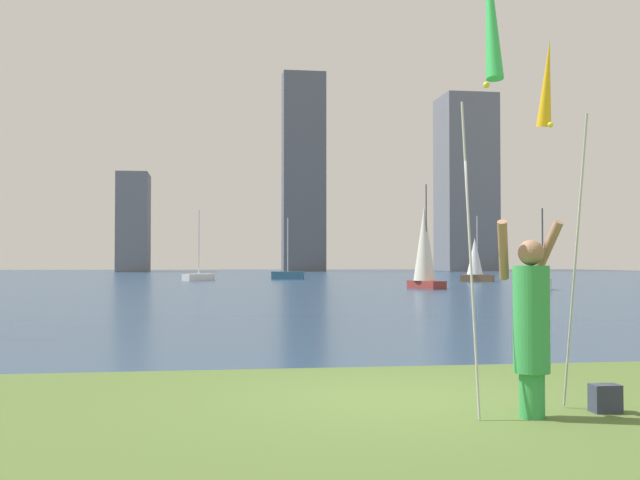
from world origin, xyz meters
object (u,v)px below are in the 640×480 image
at_px(sailboat_6, 425,249).
at_px(sailboat_7, 288,275).
at_px(kite_flag_right, 548,95).
at_px(sailboat_2, 475,262).
at_px(person, 531,320).
at_px(bag, 605,398).
at_px(kite_flag_left, 489,16).
at_px(sailboat_5, 199,276).
at_px(sailboat_0, 543,282).

relative_size(sailboat_6, sailboat_7, 1.15).
relative_size(kite_flag_right, sailboat_2, 0.84).
xyz_separation_m(person, kite_flag_right, (0.54, 0.76, 2.35)).
xyz_separation_m(bag, sailboat_7, (2.61, 54.30, 0.23)).
bearing_deg(kite_flag_right, kite_flag_left, -133.77).
bearing_deg(bag, sailboat_5, 94.74).
xyz_separation_m(sailboat_0, sailboat_2, (1.68, 14.84, 1.03)).
distance_m(person, sailboat_0, 34.19).
bearing_deg(sailboat_7, sailboat_6, -76.40).
xyz_separation_m(sailboat_0, sailboat_6, (-5.55, 2.35, 1.74)).
distance_m(sailboat_0, sailboat_7, 25.60).
xyz_separation_m(person, bag, (0.84, 0.15, -0.80)).
xyz_separation_m(kite_flag_left, sailboat_2, (16.29, 46.36, -2.34)).
bearing_deg(kite_flag_left, sailboat_2, 70.64).
bearing_deg(bag, sailboat_7, 87.25).
height_order(person, sailboat_7, sailboat_7).
relative_size(person, sailboat_6, 0.34).
bearing_deg(kite_flag_left, sailboat_0, 65.13).
bearing_deg(person, sailboat_6, 63.47).
height_order(kite_flag_right, sailboat_7, sailboat_7).
distance_m(bag, sailboat_7, 54.36).
xyz_separation_m(kite_flag_left, sailboat_0, (14.61, 31.52, -3.37)).
distance_m(sailboat_0, sailboat_5, 26.90).
distance_m(kite_flag_left, bag, 3.89).
height_order(bag, sailboat_6, sailboat_6).
relative_size(person, kite_flag_right, 0.49).
bearing_deg(sailboat_0, sailboat_6, 157.09).
bearing_deg(kite_flag_left, kite_flag_right, 46.23).
bearing_deg(bag, person, -169.81).
bearing_deg(sailboat_5, sailboat_0, -49.42).
bearing_deg(kite_flag_left, sailboat_7, 85.84).
distance_m(person, sailboat_5, 51.70).
xyz_separation_m(bag, sailboat_5, (-4.27, 51.43, 0.19)).
bearing_deg(person, sailboat_7, 74.11).
bearing_deg(bag, kite_flag_right, 115.61).
relative_size(person, sailboat_7, 0.40).
bearing_deg(sailboat_7, bag, -92.75).
xyz_separation_m(person, sailboat_0, (14.07, 31.15, -0.56)).
xyz_separation_m(bag, sailboat_0, (13.23, 31.00, 0.24)).
height_order(bag, sailboat_0, sailboat_0).
relative_size(sailboat_5, sailboat_6, 0.94).
distance_m(sailboat_5, sailboat_7, 7.45).
bearing_deg(sailboat_6, kite_flag_left, -104.97).
distance_m(sailboat_2, sailboat_6, 14.45).
bearing_deg(sailboat_2, kite_flag_right, -108.58).
bearing_deg(person, bag, -2.08).
xyz_separation_m(kite_flag_right, bag, (0.29, -0.61, -3.15)).
bearing_deg(kite_flag_left, sailboat_5, 93.18).
height_order(sailboat_2, sailboat_6, sailboat_6).
height_order(sailboat_0, sailboat_6, sailboat_6).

